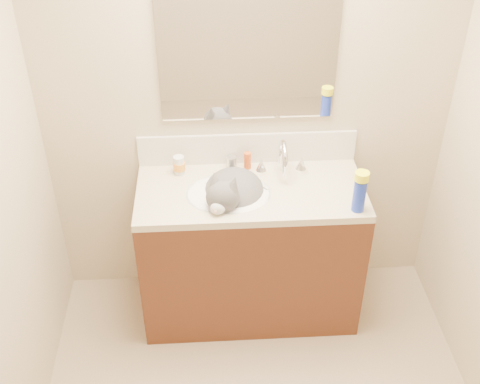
{
  "coord_description": "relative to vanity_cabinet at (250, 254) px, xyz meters",
  "views": [
    {
      "loc": [
        -0.21,
        -1.58,
        2.68
      ],
      "look_at": [
        -0.06,
        0.92,
        0.88
      ],
      "focal_mm": 45.0,
      "sensor_mm": 36.0,
      "label": 1
    }
  ],
  "objects": [
    {
      "name": "amber_bottle",
      "position": [
        -0.0,
        0.2,
        0.5
      ],
      "size": [
        0.05,
        0.05,
        0.1
      ],
      "primitive_type": "cylinder",
      "rotation": [
        0.0,
        0.0,
        0.38
      ],
      "color": "#CD4D18",
      "rests_on": "counter_slab"
    },
    {
      "name": "faucet",
      "position": [
        0.18,
        0.14,
        0.54
      ],
      "size": [
        0.28,
        0.2,
        0.21
      ],
      "color": "silver",
      "rests_on": "counter_slab"
    },
    {
      "name": "backsplash",
      "position": [
        0.0,
        0.26,
        0.54
      ],
      "size": [
        1.2,
        0.02,
        0.18
      ],
      "primitive_type": "cube",
      "color": "silver",
      "rests_on": "counter_slab"
    },
    {
      "name": "basin",
      "position": [
        -0.12,
        -0.03,
        0.38
      ],
      "size": [
        0.45,
        0.36,
        0.14
      ],
      "primitive_type": "ellipsoid",
      "color": "white",
      "rests_on": "vanity_cabinet"
    },
    {
      "name": "toothbrush_head",
      "position": [
        0.05,
        0.04,
        0.46
      ],
      "size": [
        0.03,
        0.03,
        0.02
      ],
      "primitive_type": "cube",
      "rotation": [
        0.0,
        0.0,
        0.65
      ],
      "color": "#5E92C8",
      "rests_on": "counter_slab"
    },
    {
      "name": "spray_cap",
      "position": [
        0.52,
        -0.21,
        0.65
      ],
      "size": [
        0.09,
        0.09,
        0.04
      ],
      "primitive_type": "cylinder",
      "rotation": [
        0.0,
        0.0,
        0.37
      ],
      "color": "#FDFF1A",
      "rests_on": "spray_can"
    },
    {
      "name": "toothbrush",
      "position": [
        0.05,
        0.04,
        0.46
      ],
      "size": [
        0.1,
        0.12,
        0.01
      ],
      "primitive_type": "cube",
      "rotation": [
        0.0,
        0.0,
        0.65
      ],
      "color": "silver",
      "rests_on": "counter_slab"
    },
    {
      "name": "room_shell",
      "position": [
        0.0,
        -0.97,
        1.08
      ],
      "size": [
        2.24,
        2.54,
        2.52
      ],
      "color": "#BFAD8E",
      "rests_on": "ground"
    },
    {
      "name": "counter_slab",
      "position": [
        0.0,
        0.0,
        0.43
      ],
      "size": [
        1.2,
        0.55,
        0.04
      ],
      "primitive_type": "cube",
      "color": "beige",
      "rests_on": "vanity_cabinet"
    },
    {
      "name": "silver_jar",
      "position": [
        -0.09,
        0.22,
        0.48
      ],
      "size": [
        0.06,
        0.06,
        0.07
      ],
      "primitive_type": "cylinder",
      "rotation": [
        0.0,
        0.0,
        0.11
      ],
      "color": "#B7B7BC",
      "rests_on": "counter_slab"
    },
    {
      "name": "vanity_cabinet",
      "position": [
        0.0,
        0.0,
        0.0
      ],
      "size": [
        1.2,
        0.55,
        0.82
      ],
      "primitive_type": "cube",
      "color": "#4D2514",
      "rests_on": "ground"
    },
    {
      "name": "pill_label",
      "position": [
        -0.38,
        0.17,
        0.5
      ],
      "size": [
        0.08,
        0.08,
        0.04
      ],
      "primitive_type": "cylinder",
      "rotation": [
        0.0,
        0.0,
        0.27
      ],
      "color": "orange",
      "rests_on": "pill_bottle"
    },
    {
      "name": "pill_bottle",
      "position": [
        -0.38,
        0.17,
        0.5
      ],
      "size": [
        0.07,
        0.07,
        0.11
      ],
      "primitive_type": "cylinder",
      "rotation": [
        0.0,
        0.0,
        0.27
      ],
      "color": "silver",
      "rests_on": "counter_slab"
    },
    {
      "name": "mirror",
      "position": [
        0.0,
        0.26,
        1.13
      ],
      "size": [
        0.9,
        0.02,
        0.8
      ],
      "primitive_type": "cube",
      "color": "white",
      "rests_on": "room_shell"
    },
    {
      "name": "spray_can",
      "position": [
        0.52,
        -0.21,
        0.54
      ],
      "size": [
        0.08,
        0.08,
        0.17
      ],
      "primitive_type": "cylinder",
      "rotation": [
        0.0,
        0.0,
        0.37
      ],
      "color": "#1C34C4",
      "rests_on": "counter_slab"
    },
    {
      "name": "cat",
      "position": [
        -0.1,
        -0.02,
        0.43
      ],
      "size": [
        0.44,
        0.49,
        0.34
      ],
      "rotation": [
        0.0,
        0.0,
        -0.41
      ],
      "color": "#4C4A4D",
      "rests_on": "basin"
    }
  ]
}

